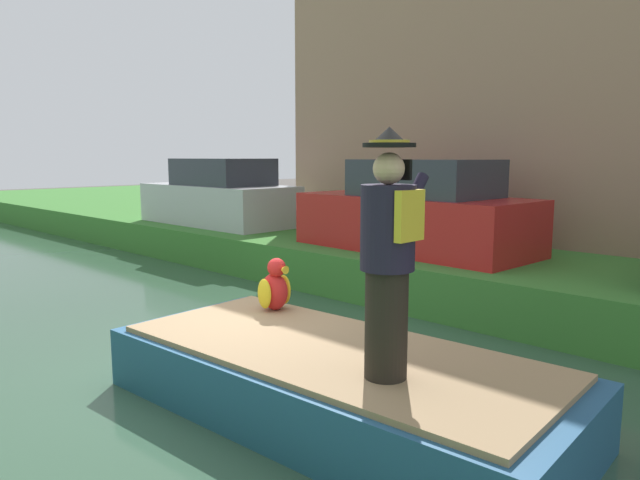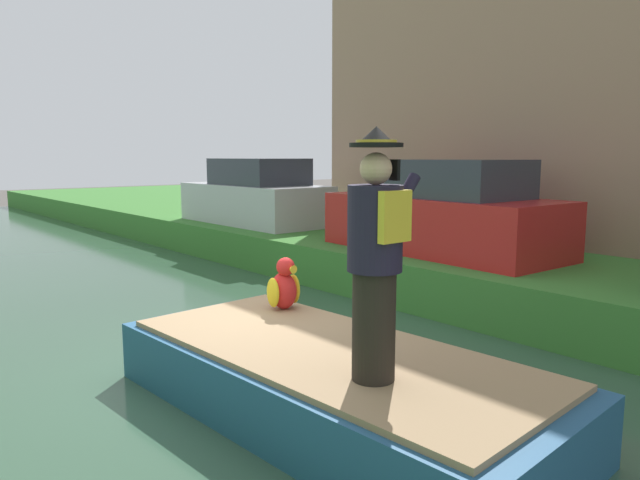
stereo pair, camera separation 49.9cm
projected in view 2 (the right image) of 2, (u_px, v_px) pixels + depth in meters
name	position (u px, v px, depth m)	size (l,w,h in m)	color
ground_plane	(234.00, 375.00, 6.32)	(80.00, 80.00, 0.00)	#4C4742
canal_water	(234.00, 371.00, 6.31)	(6.10, 48.00, 0.10)	#33513D
grass_bank_far	(590.00, 256.00, 11.55)	(10.41, 48.00, 0.80)	#38752D
boat	(329.00, 382.00, 5.08)	(2.04, 4.30, 0.61)	#23517A
person_pirate	(376.00, 256.00, 4.20)	(0.61, 0.42, 1.85)	black
parrot_plush	(284.00, 287.00, 6.29)	(0.36, 0.34, 0.57)	red
parked_car_red	(444.00, 213.00, 9.48)	(1.90, 4.08, 1.50)	red
parked_car_silver	(255.00, 196.00, 13.60)	(1.70, 4.00, 1.50)	#B7B7BC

